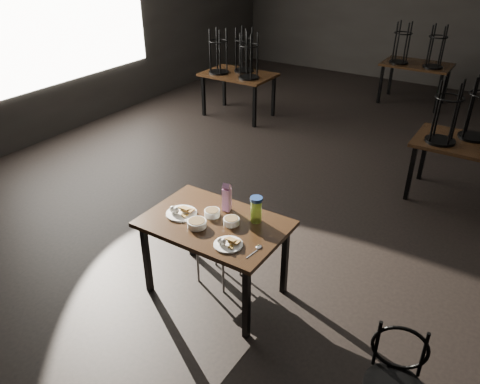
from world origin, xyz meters
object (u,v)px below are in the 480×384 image
Objects in this scene: main_table at (215,230)px; bentwood_chair at (395,375)px; school_chair at (223,237)px; water_bottle at (256,209)px; juice_carton at (227,198)px.

main_table is 1.53× the size of bentwood_chair.
school_chair is at bearing 108.12° from main_table.
water_bottle is 0.29× the size of bentwood_chair.
bentwood_chair reaches higher than school_chair.
juice_carton is 0.31m from water_bottle.
main_table is at bearing -66.12° from school_chair.
bentwood_chair is at bearing -25.17° from water_bottle.
juice_carton is at bearing 95.23° from main_table.
juice_carton is 0.44m from school_chair.
juice_carton is at bearing 7.44° from school_chair.
main_table reaches higher than school_chair.
bentwood_chair is (1.73, -0.69, -0.41)m from juice_carton.
juice_carton reaches higher than bentwood_chair.
main_table is 1.78m from bentwood_chair.
main_table is 0.33m from school_chair.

